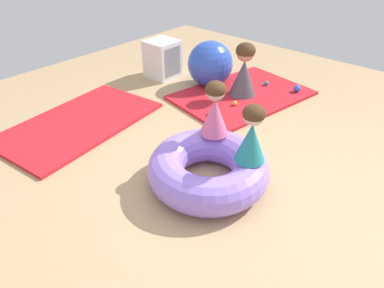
# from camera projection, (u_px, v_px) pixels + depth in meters

# --- Properties ---
(ground_plane) EXTENTS (8.00, 8.00, 0.00)m
(ground_plane) POSITION_uv_depth(u_px,v_px,m) (215.00, 182.00, 3.30)
(ground_plane) COLOR tan
(gym_mat_front) EXTENTS (1.99, 1.32, 0.04)m
(gym_mat_front) POSITION_uv_depth(u_px,v_px,m) (79.00, 123.00, 4.21)
(gym_mat_front) COLOR red
(gym_mat_front) RESTS_ON ground
(gym_mat_near_right) EXTENTS (2.01, 1.55, 0.04)m
(gym_mat_near_right) POSITION_uv_depth(u_px,v_px,m) (242.00, 95.00, 4.85)
(gym_mat_near_right) COLOR red
(gym_mat_near_right) RESTS_ON ground
(inflatable_cushion) EXTENTS (1.13, 1.13, 0.34)m
(inflatable_cushion) POSITION_uv_depth(u_px,v_px,m) (208.00, 168.00, 3.20)
(inflatable_cushion) COLOR #9975EA
(inflatable_cushion) RESTS_ON ground
(child_in_teal) EXTENTS (0.33, 0.33, 0.53)m
(child_in_teal) POSITION_uv_depth(u_px,v_px,m) (252.00, 134.00, 2.89)
(child_in_teal) COLOR teal
(child_in_teal) RESTS_ON inflatable_cushion
(child_in_pink) EXTENTS (0.38, 0.38, 0.54)m
(child_in_pink) POSITION_uv_depth(u_px,v_px,m) (215.00, 109.00, 3.25)
(child_in_pink) COLOR #E5608E
(child_in_pink) RESTS_ON inflatable_cushion
(adult_seated) EXTENTS (0.51, 0.51, 0.72)m
(adult_seated) POSITION_uv_depth(u_px,v_px,m) (244.00, 70.00, 4.64)
(adult_seated) COLOR #4C4751
(adult_seated) RESTS_ON gym_mat_near_right
(play_ball_blue) EXTENTS (0.10, 0.10, 0.10)m
(play_ball_blue) POSITION_uv_depth(u_px,v_px,m) (297.00, 88.00, 4.87)
(play_ball_blue) COLOR blue
(play_ball_blue) RESTS_ON gym_mat_near_right
(play_ball_yellow) EXTENTS (0.06, 0.06, 0.06)m
(play_ball_yellow) POSITION_uv_depth(u_px,v_px,m) (235.00, 103.00, 4.53)
(play_ball_yellow) COLOR yellow
(play_ball_yellow) RESTS_ON gym_mat_near_right
(play_ball_teal) EXTENTS (0.06, 0.06, 0.06)m
(play_ball_teal) POSITION_uv_depth(u_px,v_px,m) (266.00, 83.00, 5.07)
(play_ball_teal) COLOR teal
(play_ball_teal) RESTS_ON gym_mat_near_right
(play_ball_red) EXTENTS (0.08, 0.08, 0.08)m
(play_ball_red) POSITION_uv_depth(u_px,v_px,m) (214.00, 90.00, 4.85)
(play_ball_red) COLOR red
(play_ball_red) RESTS_ON gym_mat_near_right
(play_ball_green) EXTENTS (0.07, 0.07, 0.07)m
(play_ball_green) POSITION_uv_depth(u_px,v_px,m) (212.00, 112.00, 4.32)
(play_ball_green) COLOR green
(play_ball_green) RESTS_ON gym_mat_near_right
(exercise_ball_large) EXTENTS (0.66, 0.66, 0.66)m
(exercise_ball_large) POSITION_uv_depth(u_px,v_px,m) (210.00, 64.00, 5.00)
(exercise_ball_large) COLOR blue
(exercise_ball_large) RESTS_ON ground
(storage_cube) EXTENTS (0.44, 0.44, 0.56)m
(storage_cube) POSITION_uv_depth(u_px,v_px,m) (164.00, 59.00, 5.31)
(storage_cube) COLOR white
(storage_cube) RESTS_ON ground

